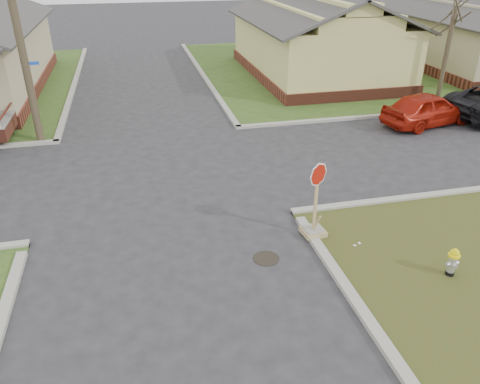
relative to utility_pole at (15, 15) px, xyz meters
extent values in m
plane|color=#2A2A2C|center=(4.20, -8.90, -4.66)|extent=(120.00, 120.00, 0.00)
cube|color=#2D4F1C|center=(26.20, 9.10, -4.64)|extent=(37.00, 19.00, 0.05)
cylinder|color=black|center=(6.40, -9.40, -4.66)|extent=(0.64, 0.64, 0.01)
cube|color=brown|center=(14.20, 7.60, -4.36)|extent=(7.20, 11.20, 0.60)
cube|color=#EEE88C|center=(14.20, 7.60, -2.76)|extent=(7.00, 11.00, 2.60)
cube|color=brown|center=(24.20, 7.60, -4.36)|extent=(7.20, 11.20, 0.60)
cube|color=#BAB286|center=(24.20, 7.60, -2.76)|extent=(7.00, 11.00, 2.60)
cylinder|color=#3F3524|center=(0.00, 0.00, -0.16)|extent=(0.28, 0.28, 9.00)
cylinder|color=#3F3524|center=(18.20, 1.30, -2.51)|extent=(0.22, 0.22, 4.20)
cylinder|color=black|center=(10.31, -11.02, -4.57)|extent=(0.20, 0.20, 0.09)
cylinder|color=silver|center=(10.31, -11.02, -4.32)|extent=(0.17, 0.17, 0.41)
sphere|color=silver|center=(10.31, -11.02, -4.11)|extent=(0.17, 0.17, 0.17)
cylinder|color=#FFEB0D|center=(10.31, -11.02, -4.08)|extent=(0.27, 0.27, 0.05)
cylinder|color=#FFEB0D|center=(10.31, -11.02, -4.02)|extent=(0.20, 0.20, 0.09)
sphere|color=#FFEB0D|center=(10.31, -11.02, -3.96)|extent=(0.13, 0.13, 0.13)
cube|color=tan|center=(7.88, -8.69, -4.54)|extent=(0.57, 0.57, 0.14)
cube|color=gray|center=(7.88, -8.69, -4.46)|extent=(0.46, 0.46, 0.04)
cube|color=tan|center=(7.88, -8.69, -3.56)|extent=(0.08, 0.04, 1.92)
cylinder|color=#B0160B|center=(7.88, -8.73, -2.87)|extent=(0.51, 0.23, 0.55)
cylinder|color=white|center=(7.88, -8.71, -2.87)|extent=(0.58, 0.25, 0.62)
imported|color=#A81A0C|center=(15.66, -1.65, -3.96)|extent=(4.36, 2.52, 1.40)
camera|label=1|loc=(3.66, -18.32, 2.07)|focal=35.00mm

